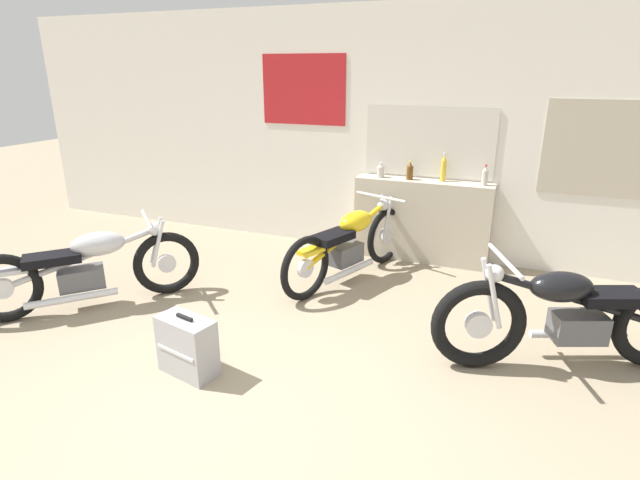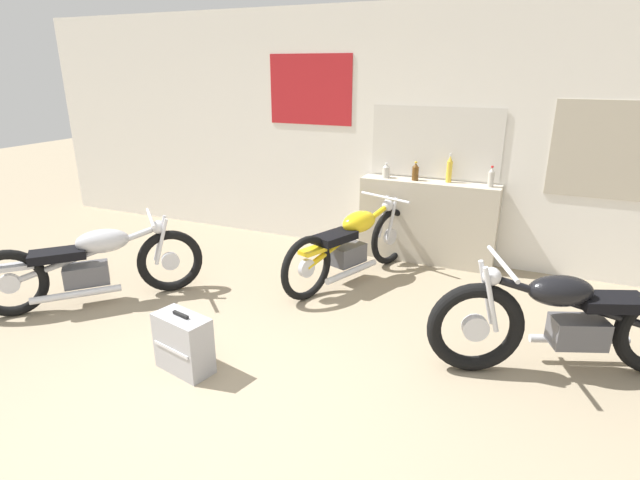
{
  "view_description": "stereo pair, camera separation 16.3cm",
  "coord_description": "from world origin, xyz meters",
  "px_view_note": "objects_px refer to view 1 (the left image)",
  "views": [
    {
      "loc": [
        1.56,
        -2.08,
        2.13
      ],
      "look_at": [
        0.03,
        1.75,
        0.7
      ],
      "focal_mm": 28.0,
      "sensor_mm": 36.0,
      "label": 1
    },
    {
      "loc": [
        1.71,
        -2.01,
        2.13
      ],
      "look_at": [
        0.03,
        1.75,
        0.7
      ],
      "focal_mm": 28.0,
      "sensor_mm": 36.0,
      "label": 2
    }
  ],
  "objects_px": {
    "motorcycle_silver": "(88,267)",
    "hard_case_silver": "(187,346)",
    "bottle_left_center": "(410,171)",
    "motorcycle_yellow": "(349,243)",
    "bottle_leftmost": "(381,171)",
    "bottle_right_center": "(485,176)",
    "bottle_center": "(444,169)",
    "motorcycle_black": "(570,317)"
  },
  "relations": [
    {
      "from": "motorcycle_silver",
      "to": "hard_case_silver",
      "type": "relative_size",
      "value": 3.24
    },
    {
      "from": "bottle_left_center",
      "to": "hard_case_silver",
      "type": "bearing_deg",
      "value": -108.12
    },
    {
      "from": "motorcycle_yellow",
      "to": "hard_case_silver",
      "type": "height_order",
      "value": "motorcycle_yellow"
    },
    {
      "from": "bottle_leftmost",
      "to": "bottle_right_center",
      "type": "bearing_deg",
      "value": 0.25
    },
    {
      "from": "bottle_leftmost",
      "to": "bottle_right_center",
      "type": "relative_size",
      "value": 0.77
    },
    {
      "from": "bottle_left_center",
      "to": "bottle_center",
      "type": "xyz_separation_m",
      "value": [
        0.36,
        0.05,
        0.05
      ]
    },
    {
      "from": "bottle_center",
      "to": "motorcycle_silver",
      "type": "relative_size",
      "value": 0.21
    },
    {
      "from": "bottle_right_center",
      "to": "bottle_left_center",
      "type": "bearing_deg",
      "value": -179.4
    },
    {
      "from": "bottle_leftmost",
      "to": "motorcycle_silver",
      "type": "relative_size",
      "value": 0.11
    },
    {
      "from": "motorcycle_silver",
      "to": "motorcycle_black",
      "type": "height_order",
      "value": "motorcycle_black"
    },
    {
      "from": "motorcycle_silver",
      "to": "motorcycle_black",
      "type": "bearing_deg",
      "value": 7.7
    },
    {
      "from": "bottle_left_center",
      "to": "motorcycle_silver",
      "type": "bearing_deg",
      "value": -136.02
    },
    {
      "from": "bottle_center",
      "to": "motorcycle_black",
      "type": "bearing_deg",
      "value": -56.18
    },
    {
      "from": "bottle_left_center",
      "to": "bottle_leftmost",
      "type": "bearing_deg",
      "value": 179.39
    },
    {
      "from": "motorcycle_yellow",
      "to": "hard_case_silver",
      "type": "bearing_deg",
      "value": -104.62
    },
    {
      "from": "hard_case_silver",
      "to": "bottle_leftmost",
      "type": "bearing_deg",
      "value": 78.05
    },
    {
      "from": "bottle_left_center",
      "to": "bottle_right_center",
      "type": "relative_size",
      "value": 0.95
    },
    {
      "from": "bottle_right_center",
      "to": "motorcycle_yellow",
      "type": "bearing_deg",
      "value": -144.89
    },
    {
      "from": "bottle_center",
      "to": "motorcycle_silver",
      "type": "height_order",
      "value": "bottle_center"
    },
    {
      "from": "motorcycle_silver",
      "to": "motorcycle_black",
      "type": "relative_size",
      "value": 0.8
    },
    {
      "from": "motorcycle_black",
      "to": "motorcycle_silver",
      "type": "bearing_deg",
      "value": -172.3
    },
    {
      "from": "bottle_right_center",
      "to": "motorcycle_yellow",
      "type": "height_order",
      "value": "bottle_right_center"
    },
    {
      "from": "hard_case_silver",
      "to": "motorcycle_yellow",
      "type": "bearing_deg",
      "value": 75.38
    },
    {
      "from": "motorcycle_black",
      "to": "motorcycle_yellow",
      "type": "xyz_separation_m",
      "value": [
        -2.02,
        0.95,
        -0.01
      ]
    },
    {
      "from": "bottle_leftmost",
      "to": "motorcycle_black",
      "type": "distance_m",
      "value": 2.72
    },
    {
      "from": "motorcycle_silver",
      "to": "motorcycle_black",
      "type": "distance_m",
      "value": 4.07
    },
    {
      "from": "bottle_left_center",
      "to": "motorcycle_silver",
      "type": "distance_m",
      "value": 3.44
    },
    {
      "from": "motorcycle_black",
      "to": "motorcycle_yellow",
      "type": "relative_size",
      "value": 1.04
    },
    {
      "from": "bottle_left_center",
      "to": "bottle_right_center",
      "type": "bearing_deg",
      "value": 0.6
    },
    {
      "from": "bottle_right_center",
      "to": "bottle_leftmost",
      "type": "bearing_deg",
      "value": -179.75
    },
    {
      "from": "bottle_left_center",
      "to": "bottle_center",
      "type": "height_order",
      "value": "bottle_center"
    },
    {
      "from": "motorcycle_black",
      "to": "bottle_right_center",
      "type": "bearing_deg",
      "value": 113.81
    },
    {
      "from": "bottle_leftmost",
      "to": "hard_case_silver",
      "type": "bearing_deg",
      "value": -101.95
    },
    {
      "from": "bottle_center",
      "to": "motorcycle_yellow",
      "type": "relative_size",
      "value": 0.17
    },
    {
      "from": "bottle_center",
      "to": "motorcycle_black",
      "type": "distance_m",
      "value": 2.33
    },
    {
      "from": "bottle_leftmost",
      "to": "bottle_right_center",
      "type": "xyz_separation_m",
      "value": [
        1.14,
        0.0,
        0.02
      ]
    },
    {
      "from": "bottle_left_center",
      "to": "bottle_center",
      "type": "relative_size",
      "value": 0.66
    },
    {
      "from": "bottle_right_center",
      "to": "motorcycle_black",
      "type": "distance_m",
      "value": 2.07
    },
    {
      "from": "bottle_leftmost",
      "to": "motorcycle_yellow",
      "type": "bearing_deg",
      "value": -95.26
    },
    {
      "from": "motorcycle_yellow",
      "to": "bottle_center",
      "type": "bearing_deg",
      "value": 49.37
    },
    {
      "from": "bottle_left_center",
      "to": "motorcycle_black",
      "type": "bearing_deg",
      "value": -48.36
    },
    {
      "from": "motorcycle_silver",
      "to": "hard_case_silver",
      "type": "distance_m",
      "value": 1.59
    }
  ]
}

